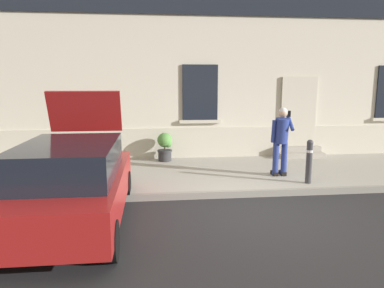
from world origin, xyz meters
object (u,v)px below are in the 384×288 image
bollard_near_person (309,160)px  planter_charcoal (165,146)px  person_on_phone (281,137)px  planter_olive (83,149)px  hatchback_car_red (72,182)px

bollard_near_person → planter_charcoal: 4.32m
person_on_phone → bollard_near_person: bearing=-46.3°
planter_olive → planter_charcoal: same height
planter_charcoal → bollard_near_person: bearing=-40.6°
planter_olive → planter_charcoal: 2.38m
planter_olive → bollard_near_person: bearing=-25.1°
planter_charcoal → planter_olive: bearing=-176.0°
planter_charcoal → person_on_phone: bearing=-36.5°
bollard_near_person → planter_charcoal: size_ratio=1.22×
hatchback_car_red → person_on_phone: bearing=26.9°
hatchback_car_red → bollard_near_person: bearing=17.9°
person_on_phone → planter_olive: person_on_phone is taller
hatchback_car_red → person_on_phone: 5.18m
hatchback_car_red → planter_charcoal: hatchback_car_red is taller
bollard_near_person → person_on_phone: bearing=121.6°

